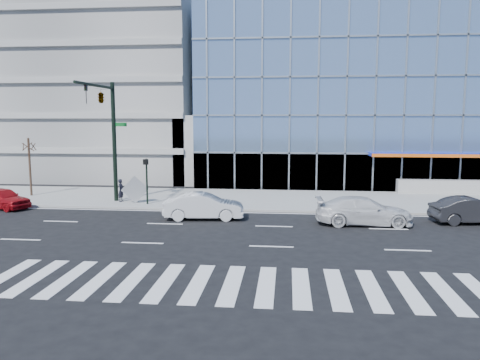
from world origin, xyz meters
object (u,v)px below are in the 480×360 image
(traffic_signal, at_px, (105,112))
(white_suv, at_px, (364,211))
(ped_signal_post, at_px, (146,174))
(dark_sedan, at_px, (472,210))
(red_sedan, at_px, (2,198))
(white_sedan, at_px, (204,206))
(pedestrian, at_px, (121,190))
(street_tree_near, at_px, (29,146))
(tilted_panel, at_px, (135,189))

(traffic_signal, relative_size, white_suv, 1.54)
(ped_signal_post, bearing_deg, traffic_signal, -171.48)
(dark_sedan, height_order, red_sedan, dark_sedan)
(white_sedan, height_order, pedestrian, pedestrian)
(traffic_signal, bearing_deg, ped_signal_post, 8.52)
(street_tree_near, bearing_deg, dark_sedan, -11.06)
(traffic_signal, relative_size, ped_signal_post, 2.67)
(white_sedan, bearing_deg, street_tree_near, 60.88)
(white_suv, bearing_deg, ped_signal_post, 71.59)
(traffic_signal, relative_size, red_sedan, 2.01)
(ped_signal_post, relative_size, tilted_panel, 2.31)
(traffic_signal, xyz_separation_m, dark_sedan, (21.85, -2.71, -5.44))
(ped_signal_post, xyz_separation_m, white_sedan, (4.42, -3.49, -1.39))
(red_sedan, bearing_deg, street_tree_near, 27.50)
(street_tree_near, height_order, red_sedan, street_tree_near)
(white_sedan, bearing_deg, white_suv, -98.58)
(street_tree_near, xyz_separation_m, white_suv, (22.86, -6.51, -3.03))
(white_suv, distance_m, tilted_panel, 14.86)
(traffic_signal, height_order, street_tree_near, traffic_signal)
(white_suv, height_order, dark_sedan, white_suv)
(traffic_signal, relative_size, white_sedan, 1.75)
(traffic_signal, xyz_separation_m, white_suv, (15.85, -3.58, -5.41))
(traffic_signal, height_order, white_sedan, traffic_signal)
(ped_signal_post, xyz_separation_m, red_sedan, (-9.00, -1.71, -1.46))
(white_sedan, bearing_deg, pedestrian, 51.10)
(ped_signal_post, relative_size, white_suv, 0.58)
(white_suv, bearing_deg, street_tree_near, 72.17)
(ped_signal_post, distance_m, white_suv, 14.00)
(white_suv, bearing_deg, white_sedan, 85.12)
(white_suv, bearing_deg, pedestrian, 71.12)
(ped_signal_post, xyz_separation_m, street_tree_near, (-9.50, 2.56, 1.64))
(red_sedan, bearing_deg, ped_signal_post, -58.44)
(ped_signal_post, height_order, white_sedan, ped_signal_post)
(traffic_signal, relative_size, dark_sedan, 1.81)
(traffic_signal, bearing_deg, pedestrian, 66.77)
(street_tree_near, distance_m, dark_sedan, 29.56)
(white_sedan, height_order, tilted_panel, tilted_panel)
(red_sedan, height_order, tilted_panel, tilted_panel)
(white_suv, relative_size, red_sedan, 1.30)
(white_sedan, bearing_deg, red_sedan, 76.81)
(street_tree_near, xyz_separation_m, dark_sedan, (28.86, -5.64, -3.05))
(street_tree_near, bearing_deg, traffic_signal, -22.71)
(red_sedan, relative_size, pedestrian, 2.58)
(pedestrian, relative_size, tilted_panel, 1.19)
(pedestrian, bearing_deg, red_sedan, 113.46)
(pedestrian, bearing_deg, dark_sedan, -96.00)
(white_sedan, xyz_separation_m, pedestrian, (-6.44, 4.23, 0.17))
(dark_sedan, height_order, tilted_panel, tilted_panel)
(tilted_panel, bearing_deg, traffic_signal, -177.20)
(traffic_signal, xyz_separation_m, street_tree_near, (-7.00, 2.93, -2.39))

